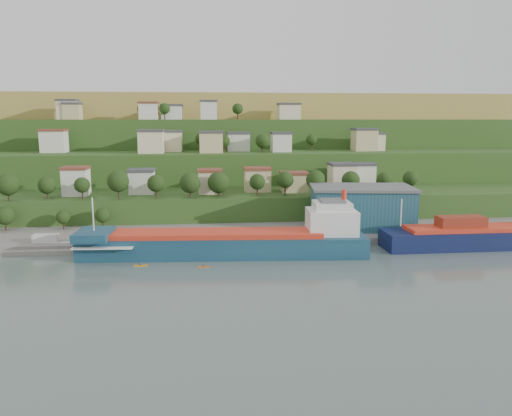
{
  "coord_description": "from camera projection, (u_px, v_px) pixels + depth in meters",
  "views": [
    {
      "loc": [
        -3.48,
        -118.01,
        35.08
      ],
      "look_at": [
        10.1,
        15.0,
        11.27
      ],
      "focal_mm": 35.0,
      "sensor_mm": 36.0,
      "label": 1
    }
  ],
  "objects": [
    {
      "name": "warehouse",
      "position": [
        361.0,
        207.0,
        154.2
      ],
      "size": [
        33.2,
        22.85,
        12.8
      ],
      "rotation": [
        0.0,
        0.0,
        -0.13
      ],
      "color": "#1D4E58",
      "rests_on": "quay"
    },
    {
      "name": "caravan",
      "position": [
        46.0,
        240.0,
        136.09
      ],
      "size": [
        6.47,
        2.77,
        3.0
      ],
      "primitive_type": "cube",
      "rotation": [
        0.0,
        0.0,
        -0.01
      ],
      "color": "silver",
      "rests_on": "pebble_beach"
    },
    {
      "name": "cargo_ship_far",
      "position": [
        505.0,
        237.0,
        139.27
      ],
      "size": [
        64.44,
        10.98,
        17.5
      ],
      "rotation": [
        0.0,
        0.0,
        0.0
      ],
      "color": "#0C1338",
      "rests_on": "ground"
    },
    {
      "name": "kayak_yellow",
      "position": [
        141.0,
        265.0,
        120.9
      ],
      "size": [
        3.44,
        0.63,
        0.86
      ],
      "rotation": [
        0.0,
        0.0,
        -0.01
      ],
      "color": "#C48317",
      "rests_on": "ground"
    },
    {
      "name": "kayak_orange",
      "position": [
        203.0,
        266.0,
        120.04
      ],
      "size": [
        2.91,
        0.66,
        0.72
      ],
      "rotation": [
        0.0,
        0.0,
        -0.06
      ],
      "color": "#D55F12",
      "rests_on": "ground"
    },
    {
      "name": "ground",
      "position": [
        221.0,
        265.0,
        122.07
      ],
      "size": [
        500.0,
        500.0,
        0.0
      ],
      "primitive_type": "plane",
      "color": "#4C5D59",
      "rests_on": "ground"
    },
    {
      "name": "dinghy",
      "position": [
        62.0,
        244.0,
        135.91
      ],
      "size": [
        4.43,
        1.73,
        0.88
      ],
      "primitive_type": "cube",
      "rotation": [
        0.0,
        0.0,
        0.02
      ],
      "color": "silver",
      "rests_on": "pebble_beach"
    },
    {
      "name": "quay",
      "position": [
        284.0,
        236.0,
        151.5
      ],
      "size": [
        220.0,
        26.0,
        4.0
      ],
      "primitive_type": "cube",
      "color": "slate",
      "rests_on": "ground"
    },
    {
      "name": "pebble_beach",
      "position": [
        20.0,
        248.0,
        138.12
      ],
      "size": [
        40.0,
        18.0,
        2.4
      ],
      "primitive_type": "cube",
      "color": "slate",
      "rests_on": "ground"
    },
    {
      "name": "cargo_ship_near",
      "position": [
        233.0,
        244.0,
        130.14
      ],
      "size": [
        74.64,
        16.43,
        19.02
      ],
      "rotation": [
        0.0,
        0.0,
        -0.07
      ],
      "color": "#133248",
      "rests_on": "ground"
    },
    {
      "name": "hillside",
      "position": [
        212.0,
        181.0,
        287.31
      ],
      "size": [
        360.0,
        211.05,
        96.0
      ],
      "color": "#284719",
      "rests_on": "ground"
    }
  ]
}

